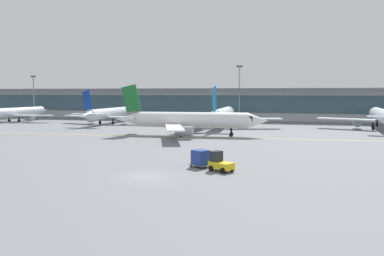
# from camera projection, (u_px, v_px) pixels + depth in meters

# --- Properties ---
(ground_plane) EXTENTS (400.00, 400.00, 0.00)m
(ground_plane) POSITION_uv_depth(u_px,v_px,m) (145.00, 177.00, 37.69)
(ground_plane) COLOR slate
(taxiway_centreline_stripe) EXTENTS (109.78, 7.72, 0.01)m
(taxiway_centreline_stripe) POSITION_uv_depth(u_px,v_px,m) (190.00, 137.00, 71.49)
(taxiway_centreline_stripe) COLOR yellow
(taxiway_centreline_stripe) RESTS_ON ground_plane
(terminal_concourse) EXTENTS (203.98, 11.00, 9.60)m
(terminal_concourse) POSITION_uv_depth(u_px,v_px,m) (242.00, 104.00, 116.19)
(terminal_concourse) COLOR #B2B7BC
(terminal_concourse) RESTS_ON ground_plane
(gate_airplane_0) EXTENTS (24.63, 26.59, 8.80)m
(gate_airplane_0) POSITION_uv_depth(u_px,v_px,m) (17.00, 112.00, 108.97)
(gate_airplane_0) COLOR silver
(gate_airplane_0) RESTS_ON ground_plane
(gate_airplane_1) EXTENTS (25.69, 27.53, 9.15)m
(gate_airplane_1) POSITION_uv_depth(u_px,v_px,m) (108.00, 114.00, 101.06)
(gate_airplane_1) COLOR silver
(gate_airplane_1) RESTS_ON ground_plane
(gate_airplane_2) EXTENTS (28.18, 30.26, 10.04)m
(gate_airplane_2) POSITION_uv_depth(u_px,v_px,m) (223.00, 115.00, 91.01)
(gate_airplane_2) COLOR white
(gate_airplane_2) RESTS_ON ground_plane
(gate_airplane_3) EXTENTS (28.32, 30.54, 10.11)m
(gate_airplane_3) POSITION_uv_depth(u_px,v_px,m) (383.00, 116.00, 85.54)
(gate_airplane_3) COLOR white
(gate_airplane_3) RESTS_ON ground_plane
(taxiing_regional_jet) EXTENTS (30.15, 27.98, 9.98)m
(taxiing_regional_jet) POSITION_uv_depth(u_px,v_px,m) (190.00, 120.00, 73.21)
(taxiing_regional_jet) COLOR white
(taxiing_regional_jet) RESTS_ON ground_plane
(baggage_tug) EXTENTS (2.94, 2.61, 2.10)m
(baggage_tug) POSITION_uv_depth(u_px,v_px,m) (220.00, 163.00, 40.46)
(baggage_tug) COLOR yellow
(baggage_tug) RESTS_ON ground_plane
(cargo_dolly_lead) EXTENTS (2.63, 2.48, 1.94)m
(cargo_dolly_lead) POSITION_uv_depth(u_px,v_px,m) (200.00, 158.00, 42.62)
(cargo_dolly_lead) COLOR #595B60
(cargo_dolly_lead) RESTS_ON ground_plane
(apron_light_mast_0) EXTENTS (1.80, 0.36, 13.82)m
(apron_light_mast_0) POSITION_uv_depth(u_px,v_px,m) (34.00, 95.00, 124.31)
(apron_light_mast_0) COLOR gray
(apron_light_mast_0) RESTS_ON ground_plane
(apron_light_mast_1) EXTENTS (1.80, 0.36, 16.08)m
(apron_light_mast_1) POSITION_uv_depth(u_px,v_px,m) (239.00, 91.00, 109.72)
(apron_light_mast_1) COLOR gray
(apron_light_mast_1) RESTS_ON ground_plane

